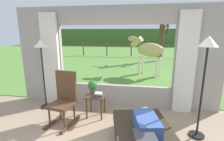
{
  "coord_description": "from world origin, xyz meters",
  "views": [
    {
      "loc": [
        0.6,
        -1.88,
        1.92
      ],
      "look_at": [
        0.0,
        1.8,
        1.05
      ],
      "focal_mm": 26.4,
      "sensor_mm": 36.0,
      "label": 1
    }
  ],
  "objects_px": {
    "reclining_person": "(147,131)",
    "horse": "(148,50)",
    "rocking_chair": "(64,98)",
    "floor_lamp_right": "(207,57)",
    "potted_plant": "(93,86)",
    "book_stack": "(99,94)",
    "floor_lamp_left": "(41,54)",
    "side_table": "(96,99)",
    "pasture_tree": "(162,36)"
  },
  "relations": [
    {
      "from": "reclining_person",
      "to": "horse",
      "type": "height_order",
      "value": "horse"
    },
    {
      "from": "rocking_chair",
      "to": "floor_lamp_right",
      "type": "height_order",
      "value": "floor_lamp_right"
    },
    {
      "from": "potted_plant",
      "to": "book_stack",
      "type": "xyz_separation_m",
      "value": [
        0.17,
        -0.13,
        -0.14
      ]
    },
    {
      "from": "floor_lamp_left",
      "to": "side_table",
      "type": "bearing_deg",
      "value": -9.79
    },
    {
      "from": "reclining_person",
      "to": "pasture_tree",
      "type": "distance_m",
      "value": 9.51
    },
    {
      "from": "potted_plant",
      "to": "pasture_tree",
      "type": "xyz_separation_m",
      "value": [
        2.47,
        8.03,
        1.0
      ]
    },
    {
      "from": "rocking_chair",
      "to": "potted_plant",
      "type": "relative_size",
      "value": 3.5
    },
    {
      "from": "horse",
      "to": "potted_plant",
      "type": "bearing_deg",
      "value": -169.66
    },
    {
      "from": "potted_plant",
      "to": "floor_lamp_right",
      "type": "relative_size",
      "value": 0.17
    },
    {
      "from": "potted_plant",
      "to": "horse",
      "type": "bearing_deg",
      "value": 69.96
    },
    {
      "from": "floor_lamp_left",
      "to": "potted_plant",
      "type": "bearing_deg",
      "value": -7.85
    },
    {
      "from": "side_table",
      "to": "book_stack",
      "type": "xyz_separation_m",
      "value": [
        0.09,
        -0.07,
        0.13
      ]
    },
    {
      "from": "reclining_person",
      "to": "pasture_tree",
      "type": "height_order",
      "value": "pasture_tree"
    },
    {
      "from": "floor_lamp_left",
      "to": "floor_lamp_right",
      "type": "bearing_deg",
      "value": -11.18
    },
    {
      "from": "book_stack",
      "to": "floor_lamp_left",
      "type": "xyz_separation_m",
      "value": [
        -1.5,
        0.31,
        0.85
      ]
    },
    {
      "from": "potted_plant",
      "to": "floor_lamp_right",
      "type": "distance_m",
      "value": 2.36
    },
    {
      "from": "side_table",
      "to": "pasture_tree",
      "type": "distance_m",
      "value": 8.53
    },
    {
      "from": "floor_lamp_left",
      "to": "floor_lamp_right",
      "type": "height_order",
      "value": "floor_lamp_right"
    },
    {
      "from": "side_table",
      "to": "horse",
      "type": "height_order",
      "value": "horse"
    },
    {
      "from": "reclining_person",
      "to": "floor_lamp_right",
      "type": "relative_size",
      "value": 0.77
    },
    {
      "from": "rocking_chair",
      "to": "floor_lamp_left",
      "type": "distance_m",
      "value": 1.33
    },
    {
      "from": "reclining_person",
      "to": "pasture_tree",
      "type": "xyz_separation_m",
      "value": [
        1.29,
        9.35,
        1.18
      ]
    },
    {
      "from": "rocking_chair",
      "to": "book_stack",
      "type": "relative_size",
      "value": 5.55
    },
    {
      "from": "potted_plant",
      "to": "book_stack",
      "type": "bearing_deg",
      "value": -37.23
    },
    {
      "from": "reclining_person",
      "to": "floor_lamp_right",
      "type": "distance_m",
      "value": 1.61
    },
    {
      "from": "rocking_chair",
      "to": "side_table",
      "type": "bearing_deg",
      "value": 41.74
    },
    {
      "from": "horse",
      "to": "pasture_tree",
      "type": "relative_size",
      "value": 0.51
    },
    {
      "from": "floor_lamp_right",
      "to": "horse",
      "type": "xyz_separation_m",
      "value": [
        -0.73,
        4.43,
        -0.35
      ]
    },
    {
      "from": "pasture_tree",
      "to": "reclining_person",
      "type": "bearing_deg",
      "value": -97.88
    },
    {
      "from": "pasture_tree",
      "to": "floor_lamp_left",
      "type": "bearing_deg",
      "value": -115.87
    },
    {
      "from": "side_table",
      "to": "floor_lamp_right",
      "type": "bearing_deg",
      "value": -12.12
    },
    {
      "from": "pasture_tree",
      "to": "book_stack",
      "type": "bearing_deg",
      "value": -105.8
    },
    {
      "from": "floor_lamp_right",
      "to": "horse",
      "type": "bearing_deg",
      "value": 99.31
    },
    {
      "from": "rocking_chair",
      "to": "pasture_tree",
      "type": "height_order",
      "value": "pasture_tree"
    },
    {
      "from": "book_stack",
      "to": "floor_lamp_right",
      "type": "bearing_deg",
      "value": -10.78
    },
    {
      "from": "reclining_person",
      "to": "floor_lamp_left",
      "type": "height_order",
      "value": "floor_lamp_left"
    },
    {
      "from": "floor_lamp_right",
      "to": "pasture_tree",
      "type": "bearing_deg",
      "value": 87.88
    },
    {
      "from": "side_table",
      "to": "floor_lamp_right",
      "type": "xyz_separation_m",
      "value": [
        2.08,
        -0.45,
        1.08
      ]
    },
    {
      "from": "book_stack",
      "to": "pasture_tree",
      "type": "height_order",
      "value": "pasture_tree"
    },
    {
      "from": "reclining_person",
      "to": "side_table",
      "type": "bearing_deg",
      "value": 119.01
    },
    {
      "from": "potted_plant",
      "to": "rocking_chair",
      "type": "bearing_deg",
      "value": -140.58
    },
    {
      "from": "floor_lamp_right",
      "to": "pasture_tree",
      "type": "xyz_separation_m",
      "value": [
        0.32,
        8.53,
        0.2
      ]
    },
    {
      "from": "book_stack",
      "to": "pasture_tree",
      "type": "distance_m",
      "value": 8.55
    },
    {
      "from": "side_table",
      "to": "horse",
      "type": "xyz_separation_m",
      "value": [
        1.35,
        3.99,
        0.73
      ]
    },
    {
      "from": "book_stack",
      "to": "floor_lamp_right",
      "type": "xyz_separation_m",
      "value": [
        1.99,
        -0.38,
        0.94
      ]
    },
    {
      "from": "book_stack",
      "to": "floor_lamp_left",
      "type": "height_order",
      "value": "floor_lamp_left"
    },
    {
      "from": "rocking_chair",
      "to": "book_stack",
      "type": "xyz_separation_m",
      "value": [
        0.68,
        0.3,
        0.02
      ]
    },
    {
      "from": "reclining_person",
      "to": "pasture_tree",
      "type": "relative_size",
      "value": 0.42
    },
    {
      "from": "pasture_tree",
      "to": "horse",
      "type": "bearing_deg",
      "value": -104.26
    },
    {
      "from": "horse",
      "to": "pasture_tree",
      "type": "xyz_separation_m",
      "value": [
        1.04,
        4.1,
        0.55
      ]
    }
  ]
}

